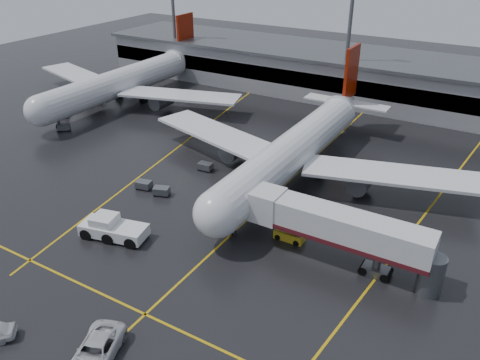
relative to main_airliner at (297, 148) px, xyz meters
The scene contains 19 objects.
ground 10.57m from the main_airliner, 90.00° to the right, with size 220.00×220.00×0.00m, color black.
apron_line_centre 10.57m from the main_airliner, 90.00° to the right, with size 0.25×90.00×0.02m, color gold.
apron_line_stop 31.98m from the main_airliner, 90.00° to the right, with size 60.00×0.25×0.02m, color gold.
apron_line_left 20.44m from the main_airliner, behind, with size 0.25×70.00×0.02m, color gold.
apron_line_right 18.49m from the main_airliner, ahead, with size 0.25×70.00×0.02m, color gold.
terminal 38.23m from the main_airliner, 90.00° to the left, with size 122.00×19.00×8.60m.
light_mast_left 56.34m from the main_airliner, 144.33° to the left, with size 3.00×1.20×25.45m.
light_mast_mid 34.26m from the main_airliner, 98.80° to the left, with size 3.00×1.20×25.45m.
main_airliner is the anchor object (origin of this frame).
second_airliner 43.68m from the main_airliner, 164.05° to the left, with size 48.80×45.60×14.10m.
jet_bridge 19.68m from the main_airliner, 52.90° to the right, with size 19.90×3.40×6.05m.
pushback_tractor 26.68m from the main_airliner, 114.83° to the right, with size 7.89×4.61×2.65m.
belt_loader 16.15m from the main_airliner, 67.52° to the right, with size 3.35×1.60×2.11m.
service_van_a 37.78m from the main_airliner, 89.87° to the right, with size 3.01×6.52×1.81m, color silver.
baggage_cart_a 18.97m from the main_airliner, 131.94° to the right, with size 2.33×1.91×1.12m.
baggage_cart_b 21.02m from the main_airliner, 138.54° to the right, with size 2.22×1.68×1.12m.
baggage_cart_c 13.20m from the main_airliner, 156.60° to the right, with size 2.10×1.46×1.12m.
baggage_cart_d 46.21m from the main_airliner, behind, with size 2.33×1.91×1.12m.
baggage_cart_e 41.18m from the main_airliner, behind, with size 2.35×2.31×1.12m.
Camera 1 is at (23.96, -45.84, 30.74)m, focal length 36.30 mm.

